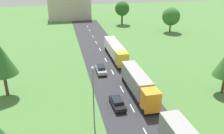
{
  "coord_description": "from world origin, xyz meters",
  "views": [
    {
      "loc": [
        -9.9,
        -3.87,
        20.18
      ],
      "look_at": [
        -0.82,
        37.62,
        2.6
      ],
      "focal_mm": 38.91,
      "sensor_mm": 36.0,
      "label": 1
    }
  ],
  "objects": [
    {
      "name": "truck_third",
      "position": [
        2.49,
        48.95,
        2.08
      ],
      "size": [
        2.52,
        14.73,
        3.48
      ],
      "color": "yellow",
      "rests_on": "road"
    },
    {
      "name": "road",
      "position": [
        0.0,
        24.5,
        0.03
      ],
      "size": [
        10.0,
        140.0,
        0.06
      ],
      "primitive_type": "cube",
      "color": "#2B2B30",
      "rests_on": "ground"
    },
    {
      "name": "truck_second",
      "position": [
        2.21,
        30.72,
        2.2
      ],
      "size": [
        2.53,
        13.33,
        3.7
      ],
      "color": "orange",
      "rests_on": "road"
    },
    {
      "name": "distant_building",
      "position": [
        -5.32,
        98.61,
        4.81
      ],
      "size": [
        16.96,
        8.19,
        9.62
      ],
      "primitive_type": "cube",
      "color": "#B2A899",
      "rests_on": "ground"
    },
    {
      "name": "car_fourth",
      "position": [
        -2.37,
        40.98,
        0.84
      ],
      "size": [
        1.85,
        4.24,
        1.5
      ],
      "color": "#8C939E",
      "rests_on": "road"
    },
    {
      "name": "tree_lime",
      "position": [
        13.32,
        84.51,
        5.8
      ],
      "size": [
        5.34,
        5.34,
        8.51
      ],
      "color": "#513823",
      "rests_on": "ground"
    },
    {
      "name": "lane_marking_centre",
      "position": [
        0.0,
        23.2,
        0.07
      ],
      "size": [
        0.16,
        124.36,
        0.01
      ],
      "color": "white",
      "rests_on": "road"
    },
    {
      "name": "tree_birch",
      "position": [
        26.04,
        69.76,
        5.11
      ],
      "size": [
        5.84,
        5.84,
        8.04
      ],
      "color": "#513823",
      "rests_on": "ground"
    },
    {
      "name": "tree_elm",
      "position": [
        -19.44,
        35.21,
        6.53
      ],
      "size": [
        4.73,
        4.73,
        9.17
      ],
      "color": "#513823",
      "rests_on": "ground"
    },
    {
      "name": "car_third",
      "position": [
        -2.14,
        27.68,
        0.78
      ],
      "size": [
        1.89,
        4.51,
        1.34
      ],
      "color": "black",
      "rests_on": "road"
    },
    {
      "name": "lamppost_second",
      "position": [
        -6.25,
        24.42,
        4.72
      ],
      "size": [
        0.36,
        0.36,
        8.48
      ],
      "color": "slate",
      "rests_on": "ground"
    }
  ]
}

